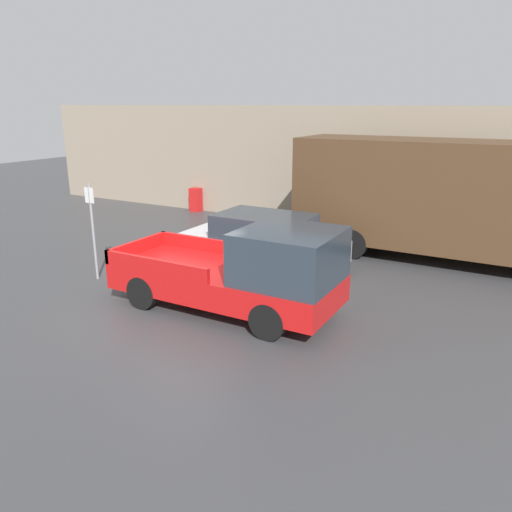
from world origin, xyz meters
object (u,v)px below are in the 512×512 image
(pickup_truck, at_px, (246,272))
(parking_sign, at_px, (93,227))
(newspaper_box, at_px, (196,200))
(delivery_truck, at_px, (435,198))
(car, at_px, (261,241))

(pickup_truck, relative_size, parking_sign, 2.03)
(parking_sign, bearing_deg, pickup_truck, 0.14)
(parking_sign, distance_m, newspaper_box, 9.07)
(delivery_truck, bearing_deg, car, -140.17)
(pickup_truck, height_order, car, pickup_truck)
(pickup_truck, distance_m, car, 3.15)
(car, distance_m, delivery_truck, 5.32)
(delivery_truck, xyz_separation_m, parking_sign, (-7.42, -6.26, -0.43))
(delivery_truck, bearing_deg, newspaper_box, 167.60)
(newspaper_box, bearing_deg, delivery_truck, -12.40)
(pickup_truck, distance_m, parking_sign, 4.65)
(pickup_truck, xyz_separation_m, newspaper_box, (-7.53, 8.52, -0.45))
(delivery_truck, bearing_deg, pickup_truck, -114.15)
(pickup_truck, height_order, parking_sign, parking_sign)
(car, bearing_deg, parking_sign, -139.48)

